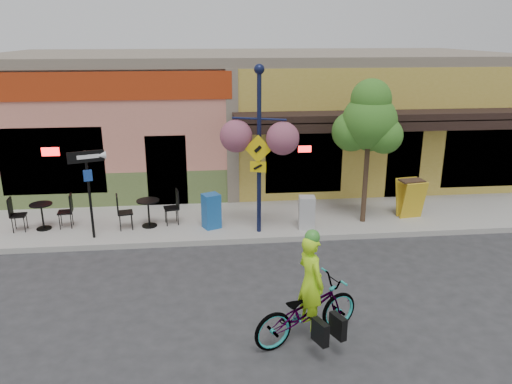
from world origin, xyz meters
TOP-DOWN VIEW (x-y plane):
  - ground at (0.00, 0.00)m, footprint 90.00×90.00m
  - sidewalk at (0.00, 2.00)m, footprint 24.00×3.00m
  - curb at (0.00, 0.55)m, footprint 24.00×0.12m
  - building at (0.00, 7.50)m, footprint 18.20×8.20m
  - bicycle at (-0.15, -3.73)m, footprint 2.22×1.49m
  - cyclist_rider at (-0.10, -3.73)m, footprint 0.62×0.74m
  - lamp_post at (-0.47, 0.97)m, footprint 1.49×0.98m
  - one_way_sign at (-4.76, 0.99)m, footprint 0.90×0.47m
  - cafe_set_left at (-6.22, 1.72)m, footprint 1.63×0.94m
  - cafe_set_right at (-3.41, 1.63)m, footprint 1.76×1.12m
  - newspaper_box_blue at (-1.72, 1.36)m, footprint 0.55×0.52m
  - newspaper_box_grey at (0.82, 1.04)m, footprint 0.46×0.42m
  - street_tree at (2.50, 1.40)m, footprint 1.78×1.78m
  - sandwich_board at (3.96, 1.42)m, footprint 0.73×0.58m

SIDE VIEW (x-z plane):
  - ground at x=0.00m, z-range 0.00..0.00m
  - sidewalk at x=0.00m, z-range 0.00..0.15m
  - curb at x=0.00m, z-range 0.00..0.15m
  - bicycle at x=-0.15m, z-range 0.00..1.11m
  - newspaper_box_grey at x=0.82m, z-range 0.15..1.05m
  - cafe_set_left at x=-6.22m, z-range 0.15..1.09m
  - newspaper_box_blue at x=-1.72m, z-range 0.15..1.10m
  - cafe_set_right at x=-3.41m, z-range 0.15..1.13m
  - sandwich_board at x=3.96m, z-range 0.15..1.25m
  - cyclist_rider at x=-0.10m, z-range 0.00..1.72m
  - one_way_sign at x=-4.76m, z-range 0.15..2.45m
  - street_tree at x=2.50m, z-range 0.15..4.13m
  - building at x=0.00m, z-range 0.00..4.50m
  - lamp_post at x=-0.47m, z-range 0.15..4.50m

